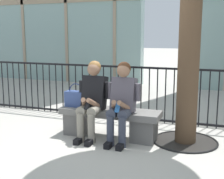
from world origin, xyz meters
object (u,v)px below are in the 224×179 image
at_px(seated_person_with_phone, 92,97).
at_px(handbag_on_bench, 76,98).
at_px(stone_bench, 110,120).
at_px(seated_person_companion, 122,100).

height_order(seated_person_with_phone, handbag_on_bench, seated_person_with_phone).
relative_size(stone_bench, seated_person_with_phone, 1.32).
bearing_deg(seated_person_with_phone, stone_bench, 27.98).
relative_size(seated_person_with_phone, handbag_on_bench, 3.17).
height_order(seated_person_companion, handbag_on_bench, seated_person_companion).
bearing_deg(stone_bench, seated_person_companion, -27.98).
bearing_deg(seated_person_with_phone, seated_person_companion, 0.00).
bearing_deg(stone_bench, handbag_on_bench, -179.01).
distance_m(stone_bench, seated_person_with_phone, 0.47).
distance_m(seated_person_with_phone, handbag_on_bench, 0.36).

